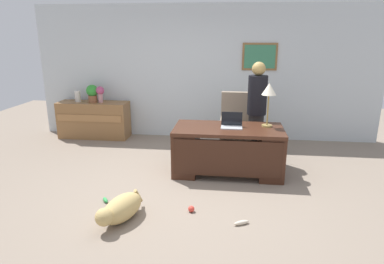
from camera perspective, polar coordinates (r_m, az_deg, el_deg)
The scene contains 15 objects.
ground_plane at distance 4.83m, azimuth -0.66°, elevation -9.57°, with size 12.00×12.00×0.00m, color gray.
back_wall at distance 6.98m, azimuth 2.20°, elevation 10.03°, with size 7.00×0.16×2.70m.
desk at distance 5.23m, azimuth 6.11°, elevation -2.90°, with size 1.66×0.84×0.74m.
credenza at distance 7.37m, azimuth -16.29°, elevation 2.02°, with size 1.45×0.50×0.76m.
armchair at distance 6.11m, azimuth 7.69°, elevation 0.79°, with size 0.60×0.59×1.11m.
person_standing at distance 5.78m, azimuth 10.90°, elevation 3.59°, with size 0.32×0.32×1.68m.
dog_lying at distance 4.08m, azimuth -12.06°, elevation -12.67°, with size 0.50×0.75×0.30m.
laptop at distance 5.17m, azimuth 6.75°, elevation 1.44°, with size 0.32×0.22×0.22m.
desk_lamp at distance 5.20m, azimuth 12.94°, elevation 6.64°, with size 0.22×0.22×0.67m.
vase_with_flowers at distance 7.19m, azimuth -15.34°, elevation 6.49°, with size 0.17×0.17×0.33m.
vase_empty at distance 7.40m, azimuth -18.85°, elevation 5.74°, with size 0.12×0.12×0.22m, color silver.
potted_plant at distance 7.25m, azimuth -16.57°, elevation 6.43°, with size 0.24×0.24×0.36m.
dog_toy_ball at distance 4.23m, azimuth -0.12°, elevation -12.93°, with size 0.08×0.08×0.08m, color #E53F33.
dog_toy_bone at distance 4.03m, azimuth 8.40°, elevation -14.99°, with size 0.19×0.05×0.05m, color beige.
dog_toy_plush at distance 4.61m, azimuth -14.51°, elevation -11.11°, with size 0.14×0.05×0.05m, color green.
Camera 1 is at (0.58, -4.31, 2.10)m, focal length 31.40 mm.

